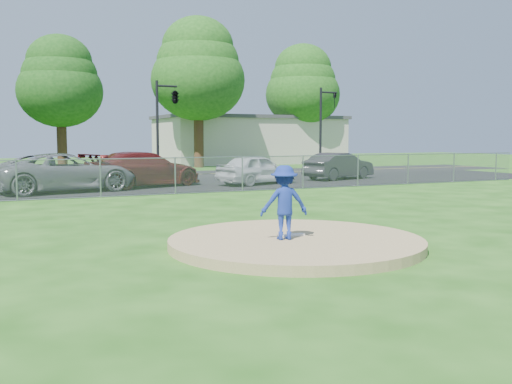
# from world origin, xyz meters

# --- Properties ---
(ground) EXTENTS (120.00, 120.00, 0.00)m
(ground) POSITION_xyz_m (0.00, 10.00, 0.00)
(ground) COLOR #1C5111
(ground) RESTS_ON ground
(pitchers_mound) EXTENTS (5.40, 5.40, 0.20)m
(pitchers_mound) POSITION_xyz_m (0.00, 0.00, 0.10)
(pitchers_mound) COLOR tan
(pitchers_mound) RESTS_ON ground
(pitching_rubber) EXTENTS (0.60, 0.15, 0.04)m
(pitching_rubber) POSITION_xyz_m (0.00, 0.20, 0.22)
(pitching_rubber) COLOR white
(pitching_rubber) RESTS_ON pitchers_mound
(chain_link_fence) EXTENTS (40.00, 0.06, 1.50)m
(chain_link_fence) POSITION_xyz_m (0.00, 12.00, 0.75)
(chain_link_fence) COLOR gray
(chain_link_fence) RESTS_ON ground
(parking_lot) EXTENTS (50.00, 8.00, 0.01)m
(parking_lot) POSITION_xyz_m (0.00, 16.50, 0.01)
(parking_lot) COLOR black
(parking_lot) RESTS_ON ground
(street) EXTENTS (60.00, 7.00, 0.01)m
(street) POSITION_xyz_m (0.00, 24.00, 0.00)
(street) COLOR black
(street) RESTS_ON ground
(commercial_building) EXTENTS (16.40, 9.40, 4.30)m
(commercial_building) POSITION_xyz_m (16.00, 38.00, 2.16)
(commercial_building) COLOR #BDB3A1
(commercial_building) RESTS_ON ground
(tree_center) EXTENTS (6.16, 6.16, 9.84)m
(tree_center) POSITION_xyz_m (-1.00, 34.00, 6.47)
(tree_center) COLOR #382014
(tree_center) RESTS_ON ground
(tree_right) EXTENTS (7.28, 7.28, 11.63)m
(tree_right) POSITION_xyz_m (9.00, 32.00, 7.65)
(tree_right) COLOR #3D2416
(tree_right) RESTS_ON ground
(tree_far_right) EXTENTS (6.72, 6.72, 10.74)m
(tree_far_right) POSITION_xyz_m (20.00, 35.00, 7.06)
(tree_far_right) COLOR #362013
(tree_far_right) RESTS_ON ground
(traffic_signal_center) EXTENTS (1.42, 2.48, 5.60)m
(traffic_signal_center) POSITION_xyz_m (3.97, 22.00, 4.61)
(traffic_signal_center) COLOR black
(traffic_signal_center) RESTS_ON ground
(traffic_signal_right) EXTENTS (1.28, 0.20, 5.60)m
(traffic_signal_right) POSITION_xyz_m (14.24, 22.00, 3.36)
(traffic_signal_right) COLOR black
(traffic_signal_right) RESTS_ON ground
(pitcher) EXTENTS (1.10, 0.79, 1.55)m
(pitcher) POSITION_xyz_m (-0.32, -0.07, 0.97)
(pitcher) COLOR navy
(pitcher) RESTS_ON pitchers_mound
(parked_car_gray) EXTENTS (6.40, 3.94, 1.66)m
(parked_car_gray) POSITION_xyz_m (-2.94, 15.05, 0.84)
(parked_car_gray) COLOR slate
(parked_car_gray) RESTS_ON parking_lot
(parked_car_darkred) EXTENTS (6.16, 4.16, 1.66)m
(parked_car_darkred) POSITION_xyz_m (0.71, 16.05, 0.84)
(parked_car_darkred) COLOR #5A1716
(parked_car_darkred) RESTS_ON parking_lot
(parked_car_pearl) EXTENTS (4.66, 3.04, 1.48)m
(parked_car_pearl) POSITION_xyz_m (6.15, 15.17, 0.75)
(parked_car_pearl) COLOR silver
(parked_car_pearl) RESTS_ON parking_lot
(parked_car_charcoal) EXTENTS (4.75, 2.87, 1.48)m
(parked_car_charcoal) POSITION_xyz_m (11.78, 16.37, 0.75)
(parked_car_charcoal) COLOR #29292C
(parked_car_charcoal) RESTS_ON parking_lot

